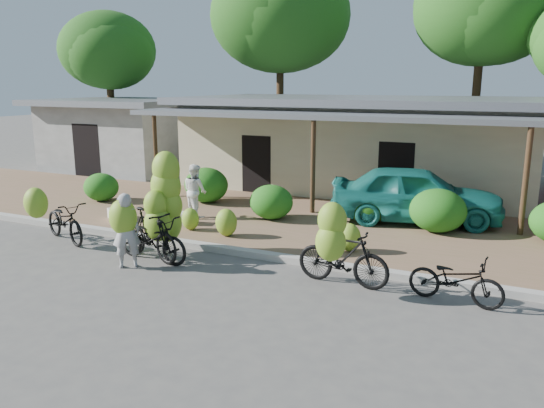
% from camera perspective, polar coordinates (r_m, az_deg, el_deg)
% --- Properties ---
extents(ground, '(100.00, 100.00, 0.00)m').
position_cam_1_polar(ground, '(10.54, -7.67, -8.71)').
color(ground, '#514E4C').
rests_on(ground, ground).
extents(sidewalk, '(60.00, 6.00, 0.12)m').
position_cam_1_polar(sidewalk, '(14.75, 2.82, -2.04)').
color(sidewalk, '#855D47').
rests_on(sidewalk, ground).
extents(curb, '(60.00, 0.25, 0.15)m').
position_cam_1_polar(curb, '(12.14, -2.58, -5.29)').
color(curb, '#A8A399').
rests_on(curb, ground).
extents(shop_main, '(13.00, 8.50, 3.35)m').
position_cam_1_polar(shop_main, '(19.99, 9.37, 6.59)').
color(shop_main, beige).
rests_on(shop_main, ground).
extents(shop_grey, '(7.00, 6.00, 3.15)m').
position_cam_1_polar(shop_grey, '(25.32, -15.50, 7.36)').
color(shop_grey, '#A5A4A0').
rests_on(shop_grey, ground).
extents(tree_back_left, '(4.87, 4.72, 7.33)m').
position_cam_1_polar(tree_back_left, '(28.64, -17.41, 15.67)').
color(tree_back_left, '#44321B').
rests_on(tree_back_left, ground).
extents(tree_far_center, '(6.66, 6.65, 9.62)m').
position_cam_1_polar(tree_far_center, '(26.91, 0.61, 19.75)').
color(tree_far_center, '#44321B').
rests_on(tree_far_center, ground).
extents(tree_center_right, '(5.73, 5.66, 9.05)m').
position_cam_1_polar(tree_center_right, '(25.09, 21.35, 18.99)').
color(tree_center_right, '#44321B').
rests_on(tree_center_right, ground).
extents(hedge_0, '(1.16, 1.04, 0.90)m').
position_cam_1_polar(hedge_0, '(18.01, -17.90, 1.75)').
color(hedge_0, '#185714').
rests_on(hedge_0, sidewalk).
extents(hedge_1, '(1.43, 1.29, 1.12)m').
position_cam_1_polar(hedge_1, '(17.05, -7.09, 2.04)').
color(hedge_1, '#185714').
rests_on(hedge_1, sidewalk).
extents(hedge_2, '(1.24, 1.12, 0.97)m').
position_cam_1_polar(hedge_2, '(14.83, -0.08, 0.22)').
color(hedge_2, '#185714').
rests_on(hedge_2, sidewalk).
extents(hedge_3, '(1.18, 1.06, 0.92)m').
position_cam_1_polar(hedge_3, '(14.67, 10.31, -0.23)').
color(hedge_3, '#185714').
rests_on(hedge_3, sidewalk).
extents(hedge_4, '(1.43, 1.29, 1.12)m').
position_cam_1_polar(hedge_4, '(14.17, 17.40, -0.67)').
color(hedge_4, '#185714').
rests_on(hedge_4, sidewalk).
extents(bike_far_left, '(2.06, 1.53, 1.45)m').
position_cam_1_polar(bike_far_left, '(14.06, -21.75, -1.47)').
color(bike_far_left, black).
rests_on(bike_far_left, ground).
extents(bike_left, '(1.98, 1.43, 1.48)m').
position_cam_1_polar(bike_left, '(12.02, -13.47, -2.87)').
color(bike_left, black).
rests_on(bike_left, ground).
extents(bike_center, '(2.01, 1.30, 2.39)m').
position_cam_1_polar(bike_center, '(12.09, -12.06, -1.44)').
color(bike_center, black).
rests_on(bike_center, ground).
extents(bike_right, '(1.90, 1.21, 1.78)m').
position_cam_1_polar(bike_right, '(10.22, 7.35, -5.09)').
color(bike_right, black).
rests_on(bike_right, ground).
extents(bike_far_right, '(1.74, 0.79, 0.88)m').
position_cam_1_polar(bike_far_right, '(10.08, 19.16, -7.69)').
color(bike_far_right, black).
rests_on(bike_far_right, ground).
extents(loose_banana_a, '(0.47, 0.40, 0.58)m').
position_cam_1_polar(loose_banana_a, '(13.91, -8.77, -1.60)').
color(loose_banana_a, '#9FB42D').
rests_on(loose_banana_a, sidewalk).
extents(loose_banana_b, '(0.56, 0.47, 0.70)m').
position_cam_1_polar(loose_banana_b, '(13.24, -4.94, -1.99)').
color(loose_banana_b, '#9FB42D').
rests_on(loose_banana_b, sidewalk).
extents(loose_banana_c, '(0.52, 0.44, 0.65)m').
position_cam_1_polar(loose_banana_c, '(12.14, 8.33, -3.57)').
color(loose_banana_c, '#9FB42D').
rests_on(loose_banana_c, sidewalk).
extents(sack_near, '(0.92, 0.58, 0.30)m').
position_cam_1_polar(sack_near, '(14.66, -10.00, -1.47)').
color(sack_near, beige).
rests_on(sack_near, sidewalk).
extents(sack_far, '(0.83, 0.75, 0.28)m').
position_cam_1_polar(sack_far, '(15.45, -16.33, -1.10)').
color(sack_far, beige).
rests_on(sack_far, sidewalk).
extents(vendor, '(0.70, 0.68, 1.63)m').
position_cam_1_polar(vendor, '(11.63, -15.44, -2.77)').
color(vendor, '#969696').
rests_on(vendor, ground).
extents(bystander, '(0.91, 0.84, 1.52)m').
position_cam_1_polar(bystander, '(15.16, -8.26, 1.43)').
color(bystander, white).
rests_on(bystander, sidewalk).
extents(teal_van, '(4.86, 2.77, 1.56)m').
position_cam_1_polar(teal_van, '(14.97, 15.20, 1.04)').
color(teal_van, '#19726A').
rests_on(teal_van, sidewalk).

